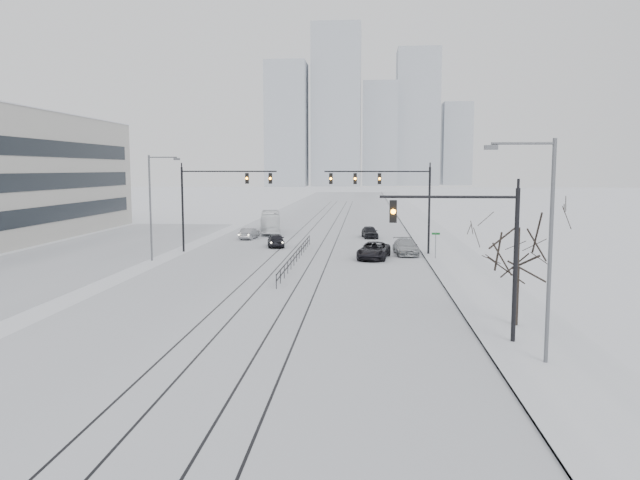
{
  "coord_description": "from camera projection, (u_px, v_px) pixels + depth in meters",
  "views": [
    {
      "loc": [
        5.79,
        -21.73,
        7.82
      ],
      "look_at": [
        2.82,
        18.64,
        3.2
      ],
      "focal_mm": 35.0,
      "sensor_mm": 36.0,
      "label": 1
    }
  ],
  "objects": [
    {
      "name": "ground",
      "position": [
        206.0,
        383.0,
        22.84
      ],
      "size": [
        500.0,
        500.0,
        0.0
      ],
      "primitive_type": "plane",
      "color": "white",
      "rests_on": "ground"
    },
    {
      "name": "road",
      "position": [
        322.0,
        228.0,
        82.29
      ],
      "size": [
        22.0,
        260.0,
        0.02
      ],
      "primitive_type": "cube",
      "color": "silver",
      "rests_on": "ground"
    },
    {
      "name": "sidewalk_east",
      "position": [
        425.0,
        229.0,
        81.3
      ],
      "size": [
        5.0,
        260.0,
        0.16
      ],
      "primitive_type": "cube",
      "color": "white",
      "rests_on": "ground"
    },
    {
      "name": "curb",
      "position": [
        406.0,
        229.0,
        81.48
      ],
      "size": [
        0.1,
        260.0,
        0.12
      ],
      "primitive_type": "cube",
      "color": "gray",
      "rests_on": "ground"
    },
    {
      "name": "parking_strip",
      "position": [
        93.0,
        252.0,
        58.98
      ],
      "size": [
        14.0,
        60.0,
        0.03
      ],
      "primitive_type": "cube",
      "color": "silver",
      "rests_on": "ground"
    },
    {
      "name": "tram_rails",
      "position": [
        308.0,
        247.0,
        62.47
      ],
      "size": [
        5.3,
        180.0,
        0.01
      ],
      "color": "black",
      "rests_on": "ground"
    },
    {
      "name": "skyline",
      "position": [
        365.0,
        120.0,
        290.12
      ],
      "size": [
        96.0,
        48.0,
        72.0
      ],
      "color": "#A8AFB8",
      "rests_on": "ground"
    },
    {
      "name": "traffic_mast_near",
      "position": [
        479.0,
        243.0,
        27.48
      ],
      "size": [
        6.1,
        0.37,
        7.0
      ],
      "color": "black",
      "rests_on": "ground"
    },
    {
      "name": "traffic_mast_ne",
      "position": [
        392.0,
        192.0,
        56.27
      ],
      "size": [
        9.6,
        0.37,
        8.0
      ],
      "color": "black",
      "rests_on": "ground"
    },
    {
      "name": "traffic_mast_nw",
      "position": [
        213.0,
        193.0,
        58.5
      ],
      "size": [
        9.1,
        0.37,
        8.0
      ],
      "color": "black",
      "rests_on": "ground"
    },
    {
      "name": "street_light_east",
      "position": [
        543.0,
        236.0,
        24.3
      ],
      "size": [
        2.73,
        0.25,
        9.0
      ],
      "color": "#595B60",
      "rests_on": "ground"
    },
    {
      "name": "street_light_west",
      "position": [
        154.0,
        200.0,
        52.87
      ],
      "size": [
        2.73,
        0.25,
        9.0
      ],
      "color": "#595B60",
      "rests_on": "ground"
    },
    {
      "name": "bare_tree",
      "position": [
        518.0,
        238.0,
        30.29
      ],
      "size": [
        4.4,
        4.4,
        6.1
      ],
      "color": "black",
      "rests_on": "ground"
    },
    {
      "name": "median_fence",
      "position": [
        297.0,
        256.0,
        52.51
      ],
      "size": [
        0.06,
        24.0,
        1.0
      ],
      "color": "black",
      "rests_on": "ground"
    },
    {
      "name": "street_sign",
      "position": [
        436.0,
        242.0,
        53.51
      ],
      "size": [
        0.7,
        0.06,
        2.4
      ],
      "color": "#595B60",
      "rests_on": "ground"
    },
    {
      "name": "sedan_sb_inner",
      "position": [
        276.0,
        240.0,
        62.67
      ],
      "size": [
        2.34,
        4.29,
        1.38
      ],
      "primitive_type": "imported",
      "rotation": [
        0.0,
        0.0,
        3.32
      ],
      "color": "black",
      "rests_on": "ground"
    },
    {
      "name": "sedan_sb_outer",
      "position": [
        249.0,
        234.0,
        69.74
      ],
      "size": [
        1.76,
        3.94,
        1.26
      ],
      "primitive_type": "imported",
      "rotation": [
        0.0,
        0.0,
        3.03
      ],
      "color": "gray",
      "rests_on": "ground"
    },
    {
      "name": "sedan_nb_front",
      "position": [
        374.0,
        251.0,
        54.34
      ],
      "size": [
        3.23,
        5.58,
        1.46
      ],
      "primitive_type": "imported",
      "rotation": [
        0.0,
        0.0,
        -0.16
      ],
      "color": "black",
      "rests_on": "ground"
    },
    {
      "name": "sedan_nb_right",
      "position": [
        406.0,
        247.0,
        56.96
      ],
      "size": [
        2.39,
        5.05,
        1.42
      ],
      "primitive_type": "imported",
      "rotation": [
        0.0,
        0.0,
        0.08
      ],
      "color": "#9EA2A6",
      "rests_on": "ground"
    },
    {
      "name": "sedan_nb_far",
      "position": [
        370.0,
        232.0,
        70.92
      ],
      "size": [
        2.12,
        4.15,
        1.35
      ],
      "primitive_type": "imported",
      "rotation": [
        0.0,
        0.0,
        0.14
      ],
      "color": "black",
      "rests_on": "ground"
    },
    {
      "name": "box_truck",
      "position": [
        270.0,
        222.0,
        76.23
      ],
      "size": [
        3.63,
        9.76,
        2.65
      ],
      "primitive_type": "imported",
      "rotation": [
        0.0,
        0.0,
        3.29
      ],
      "color": "white",
      "rests_on": "ground"
    }
  ]
}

